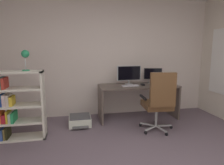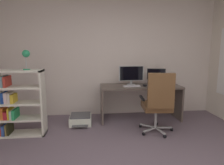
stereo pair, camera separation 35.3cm
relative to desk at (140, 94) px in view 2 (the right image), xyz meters
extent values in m
cube|color=silver|center=(-0.61, 0.47, 0.74)|extent=(4.71, 0.10, 2.58)
cube|color=brown|center=(0.00, 0.00, 0.16)|extent=(1.65, 0.63, 0.04)
cube|color=brown|center=(-0.81, 0.00, -0.20)|extent=(0.04, 0.60, 0.69)
cube|color=brown|center=(0.81, 0.00, -0.20)|extent=(0.04, 0.60, 0.69)
cylinder|color=#B2B5B7|center=(-0.17, 0.12, 0.18)|extent=(0.18, 0.18, 0.01)
cylinder|color=#B2B5B7|center=(-0.17, 0.12, 0.23)|extent=(0.03, 0.03, 0.09)
cube|color=#B7BABC|center=(-0.17, 0.12, 0.42)|extent=(0.53, 0.06, 0.31)
cube|color=black|center=(-0.17, 0.10, 0.42)|extent=(0.49, 0.03, 0.29)
cylinder|color=#B2B5B7|center=(0.37, 0.12, 0.18)|extent=(0.18, 0.18, 0.01)
cylinder|color=#B2B5B7|center=(0.37, 0.12, 0.24)|extent=(0.03, 0.03, 0.10)
cube|color=black|center=(0.37, 0.12, 0.40)|extent=(0.38, 0.12, 0.24)
cube|color=black|center=(0.37, 0.10, 0.40)|extent=(0.35, 0.09, 0.22)
cube|color=silver|center=(-0.20, -0.09, 0.19)|extent=(0.35, 0.15, 0.02)
cube|color=black|center=(0.08, -0.07, 0.20)|extent=(0.06, 0.10, 0.03)
cube|color=#B7BABC|center=(0.28, -0.68, -0.48)|extent=(0.30, 0.06, 0.02)
sphere|color=black|center=(0.43, -0.70, -0.52)|extent=(0.06, 0.06, 0.06)
cube|color=#B7BABC|center=(0.18, -0.53, -0.48)|extent=(0.14, 0.29, 0.02)
sphere|color=black|center=(0.24, -0.39, -0.52)|extent=(0.06, 0.06, 0.06)
cube|color=#B7BABC|center=(0.01, -0.57, -0.48)|extent=(0.25, 0.22, 0.02)
sphere|color=black|center=(-0.10, -0.48, -0.52)|extent=(0.06, 0.06, 0.06)
cube|color=#B7BABC|center=(0.00, -0.75, -0.48)|extent=(0.27, 0.18, 0.02)
sphere|color=black|center=(-0.13, -0.83, -0.52)|extent=(0.06, 0.06, 0.06)
cube|color=#B7BABC|center=(0.16, -0.82, -0.48)|extent=(0.10, 0.30, 0.02)
sphere|color=black|center=(0.20, -0.96, -0.52)|extent=(0.06, 0.06, 0.06)
cylinder|color=#B7BABC|center=(0.13, -0.67, -0.30)|extent=(0.04, 0.04, 0.35)
cube|color=brown|center=(0.13, -0.67, -0.08)|extent=(0.51, 0.53, 0.10)
cube|color=brown|center=(0.11, -0.95, 0.26)|extent=(0.44, 0.10, 0.58)
cube|color=black|center=(-0.13, -0.65, 0.07)|extent=(0.07, 0.35, 0.03)
cube|color=black|center=(0.38, -0.69, 0.07)|extent=(0.07, 0.35, 0.03)
cube|color=silver|center=(-1.84, -0.57, 0.02)|extent=(0.03, 0.31, 1.13)
cube|color=silver|center=(-2.21, -0.57, 0.57)|extent=(0.77, 0.31, 0.03)
cube|color=silver|center=(-2.21, -0.57, -0.53)|extent=(0.77, 0.31, 0.03)
cube|color=silver|center=(-2.21, -0.57, -0.25)|extent=(0.70, 0.31, 0.03)
cube|color=silver|center=(-2.21, -0.57, 0.02)|extent=(0.70, 0.31, 0.03)
cube|color=silver|center=(-2.21, -0.57, 0.29)|extent=(0.70, 0.31, 0.03)
cube|color=red|center=(-2.54, -0.58, -0.44)|extent=(0.03, 0.23, 0.14)
cube|color=#3656A9|center=(-2.49, -0.58, -0.43)|extent=(0.04, 0.27, 0.17)
cube|color=olive|center=(-2.45, -0.57, -0.42)|extent=(0.03, 0.26, 0.18)
cube|color=black|center=(-2.42, -0.57, -0.41)|extent=(0.03, 0.25, 0.21)
cube|color=#8C6255|center=(-2.53, -0.57, -0.17)|extent=(0.03, 0.24, 0.14)
cube|color=orange|center=(-2.50, -0.58, -0.14)|extent=(0.04, 0.22, 0.20)
cube|color=#B7202E|center=(-2.45, -0.58, -0.17)|extent=(0.06, 0.23, 0.13)
cube|color=yellow|center=(-2.40, -0.57, -0.14)|extent=(0.03, 0.26, 0.19)
cube|color=silver|center=(-2.36, -0.57, -0.17)|extent=(0.04, 0.23, 0.15)
cube|color=#279B5A|center=(-2.31, -0.58, -0.16)|extent=(0.04, 0.28, 0.16)
cube|color=gray|center=(-2.52, -0.57, 0.10)|extent=(0.05, 0.28, 0.14)
cube|color=#1E42A0|center=(-2.47, -0.57, 0.13)|extent=(0.05, 0.22, 0.18)
cube|color=silver|center=(-2.41, -0.57, 0.13)|extent=(0.05, 0.27, 0.18)
cube|color=beige|center=(-2.37, -0.57, 0.12)|extent=(0.04, 0.25, 0.17)
cube|color=gold|center=(-2.32, -0.58, 0.11)|extent=(0.05, 0.22, 0.15)
cube|color=orange|center=(-2.53, -0.56, 0.39)|extent=(0.04, 0.23, 0.15)
cube|color=olive|center=(-2.49, -0.58, 0.40)|extent=(0.03, 0.25, 0.17)
cube|color=#688F96|center=(-2.45, -0.57, 0.40)|extent=(0.04, 0.28, 0.18)
cube|color=#BD392E|center=(-2.41, -0.57, 0.40)|extent=(0.04, 0.27, 0.17)
cylinder|color=#26905C|center=(-2.08, -0.57, 0.59)|extent=(0.11, 0.11, 0.02)
cylinder|color=silver|center=(-2.08, -0.57, 0.71)|extent=(0.01, 0.01, 0.21)
sphere|color=#26905C|center=(-2.07, -0.57, 0.85)|extent=(0.12, 0.12, 0.12)
cube|color=silver|center=(-1.24, -0.17, -0.46)|extent=(0.42, 0.41, 0.16)
cube|color=#4C4C51|center=(-1.24, -0.17, -0.37)|extent=(0.39, 0.38, 0.02)
cube|color=#4C4C51|center=(-1.24, -0.41, -0.50)|extent=(0.30, 0.10, 0.01)
camera|label=1|loc=(-1.34, -3.90, 0.92)|focal=31.58mm
camera|label=2|loc=(-0.99, -3.96, 0.92)|focal=31.58mm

